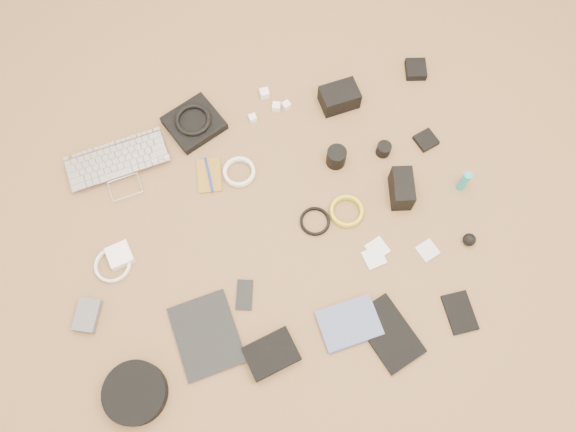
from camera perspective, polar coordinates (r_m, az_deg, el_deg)
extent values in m
cube|color=olive|center=(1.97, -1.46, -1.56)|extent=(4.00, 4.00, 0.04)
imported|color=#B4B4B8|center=(2.10, -16.58, 4.23)|extent=(0.39, 0.29, 0.03)
cube|color=black|center=(2.13, -9.52, 9.28)|extent=(0.24, 0.24, 0.03)
torus|color=black|center=(2.11, -9.62, 9.62)|extent=(0.17, 0.17, 0.02)
cube|color=white|center=(2.13, -3.62, 9.90)|extent=(0.03, 0.03, 0.03)
cube|color=white|center=(2.18, -2.40, 12.33)|extent=(0.03, 0.03, 0.03)
cube|color=white|center=(2.15, -1.19, 11.03)|extent=(0.04, 0.04, 0.03)
cube|color=white|center=(2.15, -0.16, 11.18)|extent=(0.04, 0.04, 0.03)
cube|color=black|center=(2.15, 5.23, 11.92)|extent=(0.15, 0.11, 0.08)
cube|color=black|center=(2.29, 12.85, 14.33)|extent=(0.09, 0.10, 0.03)
cube|color=olive|center=(2.04, -8.01, 4.10)|extent=(0.10, 0.14, 0.01)
cylinder|color=#1525B1|center=(2.03, -8.03, 4.20)|extent=(0.01, 0.14, 0.01)
torus|color=white|center=(2.03, -4.96, 4.41)|extent=(0.13, 0.13, 0.01)
cylinder|color=black|center=(2.02, 4.92, 5.99)|extent=(0.09, 0.09, 0.08)
cylinder|color=black|center=(2.07, 9.69, 6.70)|extent=(0.07, 0.07, 0.05)
cube|color=black|center=(2.14, 13.84, 7.49)|extent=(0.09, 0.09, 0.02)
cube|color=white|center=(1.98, -16.71, -3.85)|extent=(0.09, 0.09, 0.03)
torus|color=white|center=(1.99, -17.34, -4.81)|extent=(0.15, 0.15, 0.01)
torus|color=black|center=(1.95, 2.75, -0.58)|extent=(0.11, 0.11, 0.01)
torus|color=gold|center=(1.97, 5.96, 0.42)|extent=(0.15, 0.15, 0.01)
cube|color=black|center=(1.99, 11.47, 2.75)|extent=(0.09, 0.14, 0.10)
cylinder|color=teal|center=(2.05, 17.44, 3.40)|extent=(0.03, 0.03, 0.10)
cube|color=#545459|center=(1.97, -19.71, -9.48)|extent=(0.11, 0.13, 0.03)
cube|color=black|center=(1.87, -8.28, -11.87)|extent=(0.22, 0.27, 0.01)
cube|color=black|center=(1.88, -4.44, -7.99)|extent=(0.08, 0.11, 0.01)
cube|color=silver|center=(1.93, 8.73, -4.22)|extent=(0.08, 0.08, 0.01)
cube|color=silver|center=(1.94, 9.05, -3.31)|extent=(0.08, 0.08, 0.01)
cube|color=silver|center=(1.98, 13.99, -3.42)|extent=(0.08, 0.08, 0.01)
sphere|color=black|center=(2.01, 17.94, -2.30)|extent=(0.06, 0.06, 0.04)
cylinder|color=black|center=(1.87, -15.26, -16.94)|extent=(0.24, 0.24, 0.05)
cube|color=black|center=(1.83, -1.73, -13.84)|extent=(0.18, 0.15, 0.04)
imported|color=#475678|center=(1.86, 7.03, -12.84)|extent=(0.20, 0.16, 0.02)
cube|color=black|center=(1.88, 10.19, -11.66)|extent=(0.20, 0.26, 0.02)
cube|color=black|center=(1.95, 17.05, -9.36)|extent=(0.09, 0.13, 0.01)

